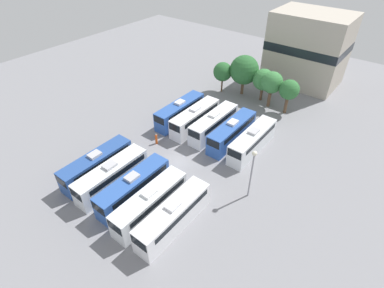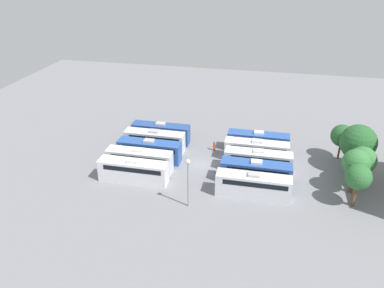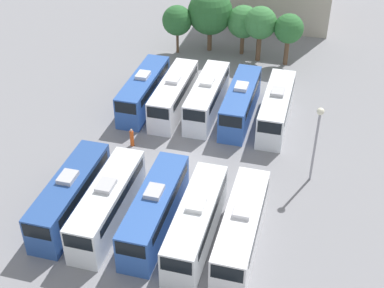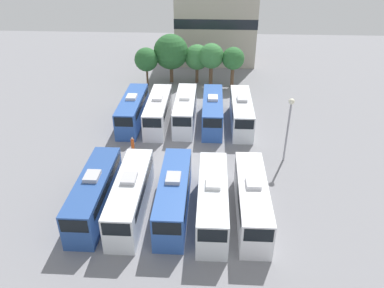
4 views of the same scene
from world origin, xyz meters
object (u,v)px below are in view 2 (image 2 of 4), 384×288
at_px(bus_7, 258,161).
at_px(bus_5, 258,142).
at_px(bus_4, 133,170).
at_px(bus_1, 155,140).
at_px(tree_3, 356,163).
at_px(tree_0, 342,136).
at_px(bus_9, 253,185).
at_px(bus_0, 161,132).
at_px(tree_1, 358,142).
at_px(bus_3, 140,160).
at_px(worker_person, 214,146).
at_px(tree_4, 358,177).
at_px(bus_6, 257,150).
at_px(bus_8, 256,172).
at_px(tree_2, 362,160).
at_px(light_pole, 188,175).
at_px(bus_2, 150,150).

bearing_deg(bus_7, bus_5, -176.75).
xyz_separation_m(bus_4, bus_5, (-13.42, 17.25, 0.00)).
relative_size(bus_1, tree_3, 1.54).
bearing_deg(tree_0, bus_9, -43.07).
distance_m(bus_0, tree_1, 32.10).
bearing_deg(bus_1, bus_3, -2.13).
distance_m(worker_person, tree_4, 23.86).
height_order(bus_6, bus_8, same).
bearing_deg(tree_4, tree_1, 171.21).
relative_size(bus_1, tree_2, 1.69).
distance_m(bus_5, tree_0, 13.27).
distance_m(bus_6, tree_0, 13.79).
bearing_deg(light_pole, tree_4, 102.46).
distance_m(tree_1, tree_2, 4.14).
height_order(bus_2, bus_7, same).
bearing_deg(bus_6, light_pole, -29.03).
relative_size(worker_person, tree_2, 0.30).
bearing_deg(bus_0, tree_3, 72.48).
bearing_deg(tree_4, worker_person, -119.53).
bearing_deg(worker_person, light_pole, -2.82).
bearing_deg(bus_8, tree_0, 128.73).
xyz_separation_m(bus_0, tree_0, (-0.27, 30.11, 2.31)).
relative_size(bus_8, tree_2, 1.69).
xyz_separation_m(bus_7, worker_person, (-5.25, -7.65, -0.98)).
bearing_deg(tree_1, bus_8, -65.34).
height_order(bus_6, light_pole, light_pole).
height_order(bus_1, bus_6, same).
relative_size(bus_4, bus_7, 1.00).
height_order(bus_4, tree_0, tree_0).
xyz_separation_m(bus_7, bus_8, (3.44, -0.12, 0.00)).
bearing_deg(bus_4, tree_0, 114.30).
bearing_deg(bus_5, bus_1, -79.55).
bearing_deg(bus_6, tree_4, 53.86).
xyz_separation_m(bus_8, worker_person, (-8.68, -7.53, -0.98)).
height_order(bus_4, tree_1, tree_1).
bearing_deg(worker_person, bus_3, -49.16).
height_order(bus_0, bus_1, same).
bearing_deg(tree_0, tree_2, 12.48).
relative_size(bus_5, bus_7, 1.00).
bearing_deg(bus_4, bus_9, 89.53).
bearing_deg(bus_0, tree_2, 76.87).
distance_m(bus_2, bus_6, 17.24).
bearing_deg(tree_4, bus_5, -134.36).
bearing_deg(bus_1, bus_0, 176.96).
distance_m(bus_4, light_pole, 10.56).
relative_size(bus_9, worker_person, 5.70).
distance_m(bus_0, bus_7, 18.62).
relative_size(bus_8, worker_person, 5.70).
relative_size(bus_2, worker_person, 5.70).
xyz_separation_m(bus_7, tree_3, (3.07, 13.10, 2.86)).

